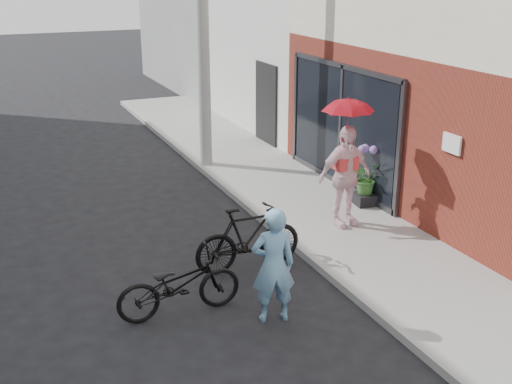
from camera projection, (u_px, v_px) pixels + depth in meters
ground at (275, 291)px, 9.30m from camera, size 80.00×80.00×0.00m
sidewalk at (331, 219)px, 11.80m from camera, size 2.20×24.00×0.12m
curb at (274, 228)px, 11.36m from camera, size 0.12×24.00×0.12m
plaster_building at (366, 0)px, 18.62m from camera, size 8.00×6.00×7.00m
utility_pole at (202, 13)px, 13.71m from camera, size 0.28×0.28×7.00m
officer at (273, 265)px, 8.31m from camera, size 0.65×0.49×1.59m
bike_left at (179, 284)px, 8.55m from camera, size 1.71×0.61×0.89m
bike_right at (248, 238)px, 9.83m from camera, size 1.73×0.50×1.04m
kimono_woman at (345, 176)px, 11.08m from camera, size 1.09×0.53×1.79m
parasol at (348, 104)px, 10.66m from camera, size 0.84×0.84×0.74m
planter at (365, 199)px, 12.31m from camera, size 0.46×0.46×0.22m
potted_plant at (366, 178)px, 12.17m from camera, size 0.56×0.49×0.62m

